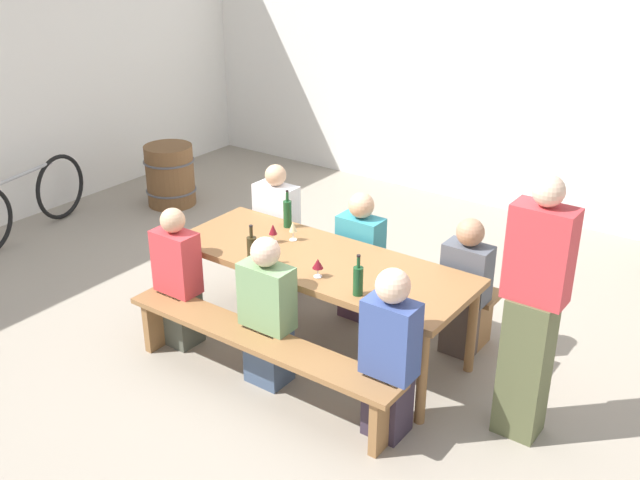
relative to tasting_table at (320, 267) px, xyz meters
The scene contains 20 objects.
ground_plane 0.68m from the tasting_table, ahead, with size 24.00×24.00×0.00m, color gray.
back_wall 3.71m from the tasting_table, 90.00° to the left, with size 14.00×0.20×3.20m, color silver.
tasting_table is the anchor object (origin of this frame).
bench_near 0.80m from the tasting_table, 90.00° to the right, with size 2.22×0.30×0.45m.
bench_far 0.80m from the tasting_table, 90.00° to the left, with size 2.22×0.30×0.45m.
wine_bottle_0 0.67m from the tasting_table, 149.69° to the left, with size 0.07×0.07×0.32m.
wine_bottle_1 0.53m from the tasting_table, 133.17° to the right, with size 0.07×0.07×0.31m.
wine_bottle_2 0.63m from the tasting_table, 29.55° to the right, with size 0.07×0.07×0.29m.
wine_glass_0 0.43m from the tasting_table, 158.11° to the left, with size 0.06×0.06×0.16m.
wine_glass_1 0.34m from the tasting_table, 57.12° to the right, with size 0.08×0.08×0.14m.
wine_glass_2 0.49m from the tasting_table, behind, with size 0.07×0.07×0.15m.
seated_guest_near_0 1.08m from the tasting_table, 147.37° to the right, with size 0.34×0.24×1.12m.
seated_guest_near_1 0.60m from the tasting_table, 92.97° to the right, with size 0.38×0.24×1.12m.
seated_guest_near_2 1.12m from the tasting_table, 31.34° to the right, with size 0.34×0.24×1.18m.
seated_guest_far_0 1.06m from the tasting_table, 146.61° to the left, with size 0.37×0.24×1.14m.
seated_guest_far_1 0.60m from the tasting_table, 91.92° to the left, with size 0.36×0.24×1.08m.
seated_guest_far_2 1.09m from the tasting_table, 32.54° to the left, with size 0.35×0.24×1.09m.
standing_host 1.64m from the tasting_table, ahead, with size 0.37×0.24×1.76m.
wine_barrel 3.45m from the tasting_table, 155.27° to the left, with size 0.57×0.57×0.69m.
parked_bicycle_0 3.67m from the tasting_table, behind, with size 0.42×1.73×0.90m.
Camera 1 is at (2.88, -3.99, 3.14)m, focal length 41.80 mm.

